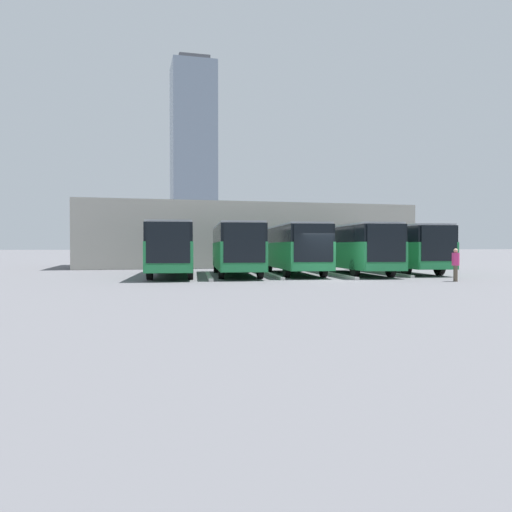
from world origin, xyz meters
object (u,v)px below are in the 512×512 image
object	(u,v)px
bus_3	(236,247)
pedestrian	(456,264)
bus_1	(355,247)
bus_0	(401,247)
bus_2	(294,247)
bus_4	(173,247)

from	to	relation	value
bus_3	pedestrian	world-z (taller)	bus_3
bus_1	pedestrian	bearing A→B (deg)	112.26
bus_0	bus_1	bearing A→B (deg)	20.51
bus_2	pedestrian	bearing A→B (deg)	132.29
bus_0	bus_1	xyz separation A→B (m)	(3.85, 0.92, 0.00)
bus_0	bus_1	world-z (taller)	same
bus_1	bus_2	size ratio (longest dim) A/B	1.00
bus_1	bus_2	bearing A→B (deg)	-5.32
bus_0	bus_2	world-z (taller)	same
bus_1	bus_2	xyz separation A→B (m)	(3.85, -0.85, 0.00)
bus_0	bus_1	distance (m)	3.96
bus_2	bus_4	xyz separation A→B (m)	(7.71, 0.11, 0.00)
bus_1	pedestrian	distance (m)	7.81
bus_4	pedestrian	distance (m)	15.92
bus_4	pedestrian	xyz separation A→B (m)	(-13.60, 8.23, -0.85)
bus_0	pedestrian	bearing A→B (deg)	84.89
bus_1	pedestrian	world-z (taller)	bus_1
bus_2	pedestrian	distance (m)	10.25
pedestrian	bus_0	bearing A→B (deg)	17.73
bus_3	pedestrian	size ratio (longest dim) A/B	6.55
bus_2	bus_3	bearing A→B (deg)	10.80
bus_0	bus_4	distance (m)	15.42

